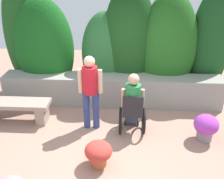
{
  "coord_description": "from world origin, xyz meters",
  "views": [
    {
      "loc": [
        0.33,
        -3.94,
        3.22
      ],
      "look_at": [
        0.06,
        0.82,
        0.85
      ],
      "focal_mm": 41.42,
      "sensor_mm": 36.0,
      "label": 1
    }
  ],
  "objects_px": {
    "person_in_wheelchair": "(133,105)",
    "person_standing_companion": "(90,88)",
    "flower_pot_small_foreground": "(98,153)",
    "flower_pot_purple_near": "(206,127)",
    "stone_bench": "(13,108)"
  },
  "relations": [
    {
      "from": "person_standing_companion",
      "to": "person_in_wheelchair",
      "type": "bearing_deg",
      "value": 6.73
    },
    {
      "from": "person_standing_companion",
      "to": "flower_pot_purple_near",
      "type": "height_order",
      "value": "person_standing_companion"
    },
    {
      "from": "person_standing_companion",
      "to": "flower_pot_small_foreground",
      "type": "xyz_separation_m",
      "value": [
        0.27,
        -1.15,
        -0.66
      ]
    },
    {
      "from": "stone_bench",
      "to": "person_standing_companion",
      "type": "distance_m",
      "value": 1.86
    },
    {
      "from": "stone_bench",
      "to": "flower_pot_small_foreground",
      "type": "bearing_deg",
      "value": -25.21
    },
    {
      "from": "stone_bench",
      "to": "person_in_wheelchair",
      "type": "height_order",
      "value": "person_in_wheelchair"
    },
    {
      "from": "person_standing_companion",
      "to": "flower_pot_purple_near",
      "type": "relative_size",
      "value": 2.9
    },
    {
      "from": "flower_pot_purple_near",
      "to": "stone_bench",
      "type": "bearing_deg",
      "value": 173.54
    },
    {
      "from": "stone_bench",
      "to": "flower_pot_small_foreground",
      "type": "relative_size",
      "value": 3.4
    },
    {
      "from": "flower_pot_purple_near",
      "to": "flower_pot_small_foreground",
      "type": "relative_size",
      "value": 1.16
    },
    {
      "from": "person_standing_companion",
      "to": "flower_pot_small_foreground",
      "type": "relative_size",
      "value": 3.35
    },
    {
      "from": "stone_bench",
      "to": "flower_pot_purple_near",
      "type": "relative_size",
      "value": 2.93
    },
    {
      "from": "flower_pot_purple_near",
      "to": "flower_pot_small_foreground",
      "type": "xyz_separation_m",
      "value": [
        -2.04,
        -0.84,
        -0.04
      ]
    },
    {
      "from": "person_in_wheelchair",
      "to": "person_standing_companion",
      "type": "height_order",
      "value": "person_standing_companion"
    },
    {
      "from": "person_in_wheelchair",
      "to": "flower_pot_purple_near",
      "type": "distance_m",
      "value": 1.5
    }
  ]
}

